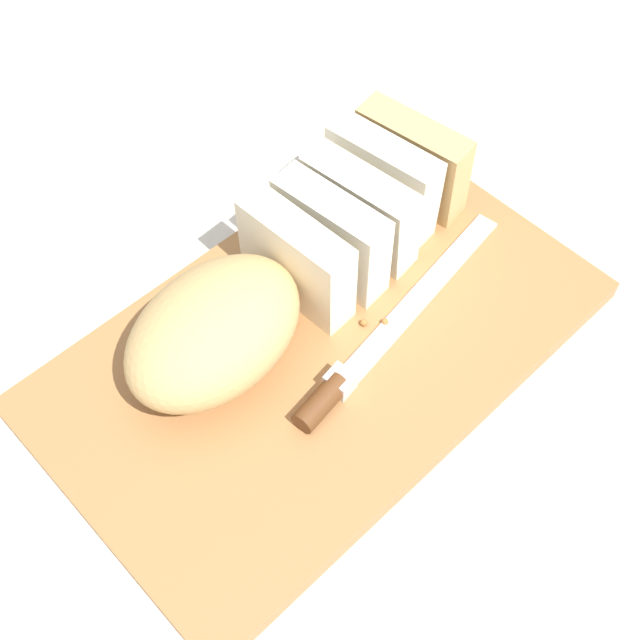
% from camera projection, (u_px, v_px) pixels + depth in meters
% --- Properties ---
extents(ground_plane, '(3.00, 3.00, 0.00)m').
position_uv_depth(ground_plane, '(320.00, 353.00, 0.72)').
color(ground_plane, beige).
extents(cutting_board, '(0.47, 0.29, 0.02)m').
position_uv_depth(cutting_board, '(320.00, 346.00, 0.71)').
color(cutting_board, '#9E6B3D').
rests_on(cutting_board, ground_plane).
extents(bread_loaf, '(0.36, 0.14, 0.09)m').
position_uv_depth(bread_loaf, '(288.00, 268.00, 0.69)').
color(bread_loaf, tan).
rests_on(bread_loaf, cutting_board).
extents(bread_knife, '(0.28, 0.06, 0.02)m').
position_uv_depth(bread_knife, '(358.00, 363.00, 0.68)').
color(bread_knife, silver).
rests_on(bread_knife, cutting_board).
extents(crumb_near_knife, '(0.01, 0.01, 0.01)m').
position_uv_depth(crumb_near_knife, '(364.00, 323.00, 0.71)').
color(crumb_near_knife, '#996633').
rests_on(crumb_near_knife, cutting_board).
extents(crumb_near_loaf, '(0.01, 0.01, 0.01)m').
position_uv_depth(crumb_near_loaf, '(385.00, 322.00, 0.71)').
color(crumb_near_loaf, '#996633').
rests_on(crumb_near_loaf, cutting_board).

